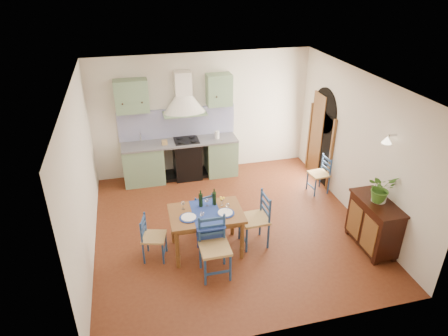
{
  "coord_description": "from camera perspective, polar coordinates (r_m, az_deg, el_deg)",
  "views": [
    {
      "loc": [
        -1.63,
        -6.05,
        4.54
      ],
      "look_at": [
        -0.04,
        0.3,
        1.12
      ],
      "focal_mm": 32.0,
      "sensor_mm": 36.0,
      "label": 1
    }
  ],
  "objects": [
    {
      "name": "floor",
      "position": [
        7.74,
        0.87,
        -8.37
      ],
      "size": [
        5.0,
        5.0,
        0.0
      ],
      "primitive_type": "plane",
      "color": "#4C1F10",
      "rests_on": "ground"
    },
    {
      "name": "back_wall",
      "position": [
        9.12,
        -5.65,
        4.91
      ],
      "size": [
        5.0,
        0.96,
        2.8
      ],
      "color": "beige",
      "rests_on": "ground"
    },
    {
      "name": "right_wall",
      "position": [
        8.21,
        17.54,
        3.24
      ],
      "size": [
        0.26,
        5.0,
        2.8
      ],
      "color": "beige",
      "rests_on": "ground"
    },
    {
      "name": "left_wall",
      "position": [
        6.87,
        -19.64,
        -1.39
      ],
      "size": [
        0.04,
        5.0,
        2.8
      ],
      "primitive_type": "cube",
      "color": "beige",
      "rests_on": "ground"
    },
    {
      "name": "ceiling",
      "position": [
        6.5,
        1.05,
        12.07
      ],
      "size": [
        5.0,
        5.0,
        0.01
      ],
      "primitive_type": "cube",
      "color": "white",
      "rests_on": "back_wall"
    },
    {
      "name": "dining_table",
      "position": [
        6.78,
        -2.53,
        -7.02
      ],
      "size": [
        1.25,
        0.94,
        1.1
      ],
      "color": "brown",
      "rests_on": "ground"
    },
    {
      "name": "chair_near",
      "position": [
        6.42,
        -1.38,
        -11.25
      ],
      "size": [
        0.47,
        0.47,
        1.01
      ],
      "color": "navy",
      "rests_on": "ground"
    },
    {
      "name": "chair_far",
      "position": [
        7.43,
        -3.27,
        -6.11
      ],
      "size": [
        0.47,
        0.47,
        0.83
      ],
      "color": "navy",
      "rests_on": "ground"
    },
    {
      "name": "chair_left",
      "position": [
        6.88,
        -10.21,
        -9.73
      ],
      "size": [
        0.47,
        0.47,
        0.81
      ],
      "color": "navy",
      "rests_on": "ground"
    },
    {
      "name": "chair_right",
      "position": [
        7.06,
        4.6,
        -7.29
      ],
      "size": [
        0.48,
        0.48,
        1.0
      ],
      "color": "navy",
      "rests_on": "ground"
    },
    {
      "name": "chair_spare",
      "position": [
        8.89,
        13.54,
        -0.85
      ],
      "size": [
        0.42,
        0.42,
        0.82
      ],
      "color": "navy",
      "rests_on": "ground"
    },
    {
      "name": "sideboard",
      "position": [
        7.43,
        20.6,
        -7.33
      ],
      "size": [
        0.5,
        1.05,
        0.94
      ],
      "color": "black",
      "rests_on": "ground"
    },
    {
      "name": "potted_plant",
      "position": [
        7.12,
        21.5,
        -2.71
      ],
      "size": [
        0.48,
        0.43,
        0.49
      ],
      "primitive_type": "imported",
      "rotation": [
        0.0,
        0.0,
        0.11
      ],
      "color": "#3A6A20",
      "rests_on": "sideboard"
    }
  ]
}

